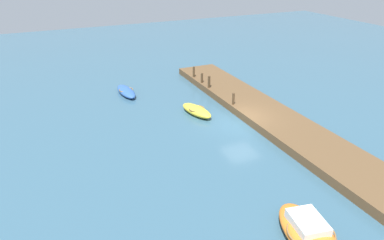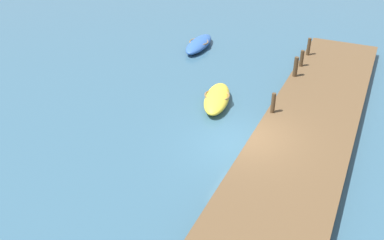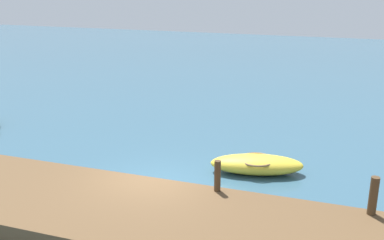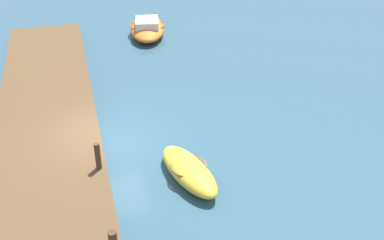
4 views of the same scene
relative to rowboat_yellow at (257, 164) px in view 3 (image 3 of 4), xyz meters
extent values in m
plane|color=#33566B|center=(-2.80, -2.38, -0.34)|extent=(84.00, 84.00, 0.00)
cube|color=brown|center=(-2.80, -4.52, -0.05)|extent=(25.21, 3.82, 0.58)
ellipsoid|color=gold|center=(0.00, 0.00, -0.01)|extent=(3.35, 1.86, 0.66)
torus|color=olive|center=(0.00, 0.00, 0.17)|extent=(1.47, 1.47, 0.07)
cylinder|color=#47331E|center=(-0.60, -2.86, 0.71)|extent=(0.19, 0.19, 0.93)
cylinder|color=#47331E|center=(3.56, -2.86, 0.76)|extent=(0.22, 0.22, 1.04)
camera|label=1|loc=(-22.01, 10.38, 10.87)|focal=32.52mm
camera|label=2|loc=(-16.66, -6.51, 9.46)|focal=39.44mm
camera|label=3|loc=(2.55, -14.30, 6.11)|focal=42.35mm
camera|label=4|loc=(12.04, -3.19, 9.29)|focal=43.63mm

